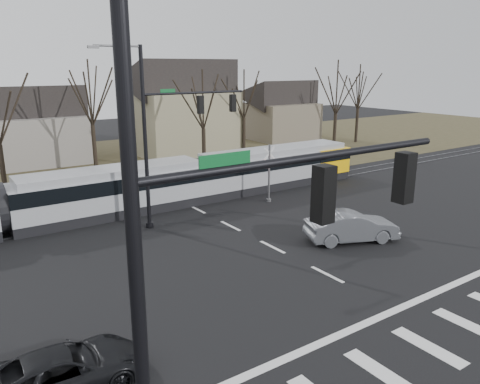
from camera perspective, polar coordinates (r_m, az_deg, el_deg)
ground at (r=20.59m, az=14.57°, el=-11.67°), size 140.00×140.00×0.00m
grass_verge at (r=46.94m, az=-16.06°, el=3.36°), size 140.00×28.00×0.01m
crosswalk at (r=18.58m, az=24.17°, el=-15.68°), size 27.00×2.60×0.01m
stop_line at (r=19.61m, az=18.60°, el=-13.41°), size 28.00×0.35×0.01m
lane_dashes at (r=32.52m, az=-6.97°, el=-1.24°), size 0.18×30.00×0.01m
rail_pair at (r=32.34m, az=-6.81°, el=-1.28°), size 90.00×1.52×0.06m
tram at (r=30.24m, az=-15.41°, el=0.27°), size 39.67×2.95×3.01m
sedan at (r=25.73m, az=13.45°, el=-4.12°), size 5.16×6.12×1.62m
suv at (r=15.25m, az=-20.67°, el=-19.70°), size 2.31×4.74×1.30m
signal_pole_near_left at (r=7.73m, az=-1.10°, el=-11.12°), size 9.28×0.44×10.20m
signal_pole_far at (r=27.23m, az=-8.44°, el=7.77°), size 9.28×0.44×10.20m
rail_crossing_signal at (r=32.03m, az=3.57°, el=2.07°), size 1.08×0.36×4.00m
tree_row at (r=41.33m, az=-11.20°, el=9.15°), size 59.20×7.20×10.00m
house_b at (r=48.95m, az=-23.51°, el=7.87°), size 8.64×7.56×7.65m
house_c at (r=50.60m, az=-7.03°, el=10.63°), size 10.80×8.64×10.10m
house_d at (r=60.63m, az=4.98°, el=10.22°), size 8.64×7.56×7.65m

